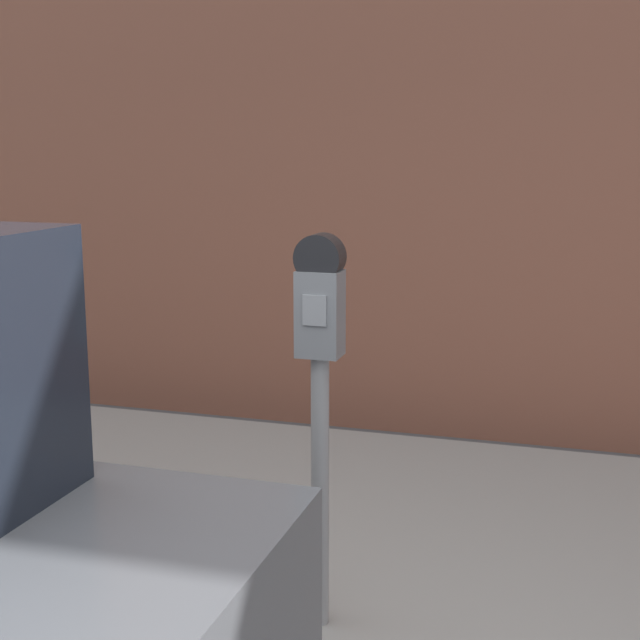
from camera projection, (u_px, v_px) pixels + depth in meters
sidewalk at (267, 523)px, 4.63m from camera, size 24.00×2.80×0.14m
parking_meter at (320, 365)px, 3.35m from camera, size 0.18×0.14×1.55m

